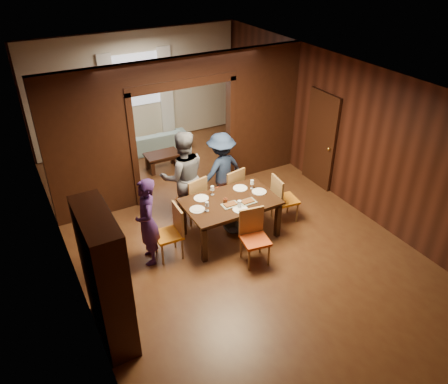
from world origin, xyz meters
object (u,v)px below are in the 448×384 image
chair_left (168,233)px  chair_far_r (229,189)px  person_purple (147,222)px  chair_right (285,198)px  dining_table (230,218)px  coffee_table (163,161)px  person_grey (183,177)px  chair_near (255,239)px  chair_far_l (192,198)px  person_navy (221,170)px  hutch (105,278)px  sofa (155,141)px

chair_left → chair_far_r: 1.83m
person_purple → chair_right: size_ratio=1.62×
dining_table → coffee_table: 3.07m
person_grey → chair_near: 1.92m
person_grey → coffee_table: bearing=-89.6°
chair_right → chair_far_l: bearing=67.6°
dining_table → chair_far_l: (-0.40, 0.82, 0.10)m
person_purple → dining_table: person_purple is taller
dining_table → chair_right: 1.19m
person_grey → chair_far_l: 0.46m
person_purple → chair_right: bearing=100.6°
chair_left → chair_far_l: size_ratio=1.00×
person_navy → chair_near: person_navy is taller
chair_left → chair_far_l: (0.84, 0.84, 0.00)m
coffee_table → chair_left: (-1.11, -3.09, 0.28)m
chair_near → hutch: hutch is taller
chair_far_l → chair_near: bearing=89.1°
person_grey → person_navy: size_ratio=1.17×
chair_right → chair_near: 1.43m
coffee_table → chair_far_l: size_ratio=0.82×
person_navy → coffee_table: 2.14m
chair_right → hutch: bearing=113.6°
sofa → hutch: 6.03m
person_navy → chair_near: (-0.39, -1.93, -0.30)m
person_navy → sofa: (-0.28, 3.07, -0.53)m
coffee_table → chair_near: 3.94m
chair_near → person_grey: bearing=114.2°
person_purple → sofa: person_purple is taller
person_purple → chair_far_l: size_ratio=1.62×
dining_table → hutch: (-2.57, -1.20, 0.62)m
dining_table → chair_far_r: size_ratio=1.72×
person_purple → chair_left: person_purple is taller
person_grey → chair_left: (-0.74, -0.97, -0.43)m
dining_table → chair_left: size_ratio=1.72×
chair_left → chair_near: bearing=57.7°
person_purple → coffee_table: (1.43, 3.02, -0.59)m
sofa → hutch: size_ratio=0.87×
coffee_table → chair_right: 3.40m
person_grey → hutch: (-2.07, -2.15, 0.08)m
sofa → chair_far_r: 3.39m
chair_far_l → chair_near: size_ratio=1.00×
person_grey → chair_near: person_grey is taller
hutch → person_purple: bearing=50.7°
chair_left → dining_table: bearing=93.0°
dining_table → chair_far_r: bearing=62.2°
sofa → coffee_table: bearing=80.7°
dining_table → hutch: size_ratio=0.84×
person_grey → hutch: size_ratio=0.92×
coffee_table → hutch: 4.98m
chair_left → chair_right: size_ratio=1.00×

